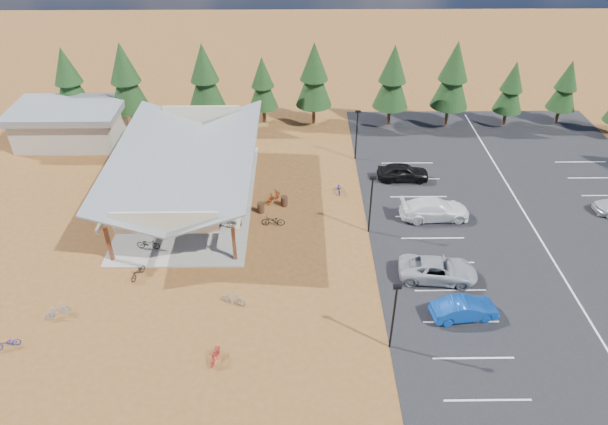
{
  "coord_description": "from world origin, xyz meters",
  "views": [
    {
      "loc": [
        -0.62,
        -32.87,
        26.24
      ],
      "look_at": [
        -0.21,
        1.17,
        2.49
      ],
      "focal_mm": 32.0,
      "sensor_mm": 36.0,
      "label": 1
    }
  ],
  "objects_px": {
    "bike_9": "(58,311)",
    "car_3": "(435,209)",
    "lamp_post_2": "(357,131)",
    "car_4": "(403,172)",
    "bike_4": "(223,225)",
    "bike_11": "(215,355)",
    "lamp_post_0": "(394,313)",
    "bike_13": "(234,299)",
    "bike_16": "(273,221)",
    "bike_7": "(221,161)",
    "bike_10": "(7,343)",
    "car_1": "(464,309)",
    "trash_bin_1": "(284,201)",
    "bike_2": "(173,173)",
    "bike_6": "(219,172)",
    "lamp_post_1": "(371,201)",
    "bike_1": "(168,218)",
    "bike_5": "(230,199)",
    "bike_8": "(138,272)",
    "bike_pavilion": "(187,161)",
    "bike_14": "(339,189)",
    "bike_0": "(148,244)",
    "car_2": "(438,269)",
    "outbuilding": "(70,124)",
    "trash_bin_0": "(261,208)",
    "bike_3": "(185,153)",
    "bike_15": "(273,197)"
  },
  "relations": [
    {
      "from": "bike_pavilion",
      "to": "bike_14",
      "type": "bearing_deg",
      "value": 3.73
    },
    {
      "from": "lamp_post_0",
      "to": "bike_13",
      "type": "relative_size",
      "value": 3.01
    },
    {
      "from": "bike_2",
      "to": "bike_4",
      "type": "distance_m",
      "value": 9.71
    },
    {
      "from": "bike_6",
      "to": "bike_8",
      "type": "relative_size",
      "value": 1.12
    },
    {
      "from": "lamp_post_0",
      "to": "bike_8",
      "type": "height_order",
      "value": "lamp_post_0"
    },
    {
      "from": "bike_11",
      "to": "bike_16",
      "type": "bearing_deg",
      "value": 90.74
    },
    {
      "from": "car_1",
      "to": "car_3",
      "type": "relative_size",
      "value": 0.77
    },
    {
      "from": "bike_8",
      "to": "bike_16",
      "type": "bearing_deg",
      "value": 53.24
    },
    {
      "from": "bike_3",
      "to": "bike_4",
      "type": "distance_m",
      "value": 12.87
    },
    {
      "from": "car_4",
      "to": "car_2",
      "type": "bearing_deg",
      "value": -177.74
    },
    {
      "from": "lamp_post_0",
      "to": "bike_10",
      "type": "height_order",
      "value": "lamp_post_0"
    },
    {
      "from": "bike_8",
      "to": "bike_11",
      "type": "bearing_deg",
      "value": -29.33
    },
    {
      "from": "bike_3",
      "to": "car_3",
      "type": "distance_m",
      "value": 24.73
    },
    {
      "from": "lamp_post_0",
      "to": "bike_11",
      "type": "relative_size",
      "value": 3.32
    },
    {
      "from": "trash_bin_1",
      "to": "lamp_post_1",
      "type": "bearing_deg",
      "value": -29.19
    },
    {
      "from": "lamp_post_0",
      "to": "bike_16",
      "type": "bearing_deg",
      "value": 120.88
    },
    {
      "from": "bike_15",
      "to": "bike_14",
      "type": "bearing_deg",
      "value": -131.21
    },
    {
      "from": "trash_bin_1",
      "to": "car_2",
      "type": "relative_size",
      "value": 0.16
    },
    {
      "from": "bike_5",
      "to": "car_3",
      "type": "xyz_separation_m",
      "value": [
        17.16,
        -2.09,
        0.22
      ]
    },
    {
      "from": "bike_10",
      "to": "car_3",
      "type": "xyz_separation_m",
      "value": [
        29.41,
        13.64,
        0.47
      ]
    },
    {
      "from": "bike_9",
      "to": "car_3",
      "type": "xyz_separation_m",
      "value": [
        27.23,
        10.96,
        0.39
      ]
    },
    {
      "from": "lamp_post_2",
      "to": "car_4",
      "type": "height_order",
      "value": "lamp_post_2"
    },
    {
      "from": "trash_bin_0",
      "to": "bike_16",
      "type": "height_order",
      "value": "bike_16"
    },
    {
      "from": "bike_7",
      "to": "car_4",
      "type": "bearing_deg",
      "value": -114.58
    },
    {
      "from": "bike_11",
      "to": "car_3",
      "type": "height_order",
      "value": "car_3"
    },
    {
      "from": "outbuilding",
      "to": "car_3",
      "type": "height_order",
      "value": "outbuilding"
    },
    {
      "from": "bike_0",
      "to": "bike_6",
      "type": "bearing_deg",
      "value": -16.2
    },
    {
      "from": "lamp_post_1",
      "to": "bike_10",
      "type": "xyz_separation_m",
      "value": [
        -23.76,
        -11.8,
        -2.57
      ]
    },
    {
      "from": "bike_7",
      "to": "car_4",
      "type": "distance_m",
      "value": 17.27
    },
    {
      "from": "lamp_post_1",
      "to": "bike_0",
      "type": "height_order",
      "value": "lamp_post_1"
    },
    {
      "from": "bike_8",
      "to": "car_2",
      "type": "height_order",
      "value": "car_2"
    },
    {
      "from": "bike_0",
      "to": "bike_14",
      "type": "distance_m",
      "value": 17.13
    },
    {
      "from": "bike_7",
      "to": "bike_14",
      "type": "xyz_separation_m",
      "value": [
        11.06,
        -4.74,
        -0.21
      ]
    },
    {
      "from": "bike_9",
      "to": "bike_5",
      "type": "bearing_deg",
      "value": -71.6
    },
    {
      "from": "bike_8",
      "to": "car_1",
      "type": "distance_m",
      "value": 22.83
    },
    {
      "from": "bike_2",
      "to": "bike_6",
      "type": "relative_size",
      "value": 1.01
    },
    {
      "from": "trash_bin_1",
      "to": "car_1",
      "type": "distance_m",
      "value": 18.01
    },
    {
      "from": "bike_1",
      "to": "bike_11",
      "type": "height_order",
      "value": "bike_1"
    },
    {
      "from": "trash_bin_1",
      "to": "bike_3",
      "type": "bearing_deg",
      "value": 139.81
    },
    {
      "from": "lamp_post_1",
      "to": "bike_7",
      "type": "bearing_deg",
      "value": 140.98
    },
    {
      "from": "car_2",
      "to": "lamp_post_2",
      "type": "bearing_deg",
      "value": 19.96
    },
    {
      "from": "lamp_post_1",
      "to": "trash_bin_1",
      "type": "distance_m",
      "value": 8.25
    },
    {
      "from": "bike_0",
      "to": "bike_15",
      "type": "relative_size",
      "value": 0.98
    },
    {
      "from": "trash_bin_0",
      "to": "trash_bin_1",
      "type": "height_order",
      "value": "same"
    },
    {
      "from": "bike_11",
      "to": "bike_5",
      "type": "bearing_deg",
      "value": 105.74
    },
    {
      "from": "car_1",
      "to": "bike_2",
      "type": "bearing_deg",
      "value": 43.61
    },
    {
      "from": "bike_9",
      "to": "car_1",
      "type": "xyz_separation_m",
      "value": [
        26.79,
        -0.42,
        0.28
      ]
    },
    {
      "from": "bike_pavilion",
      "to": "car_1",
      "type": "relative_size",
      "value": 4.43
    },
    {
      "from": "bike_4",
      "to": "bike_11",
      "type": "relative_size",
      "value": 0.97
    },
    {
      "from": "bike_9",
      "to": "bike_1",
      "type": "bearing_deg",
      "value": -61.63
    }
  ]
}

